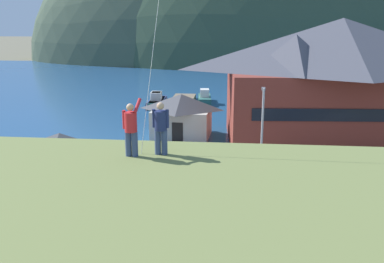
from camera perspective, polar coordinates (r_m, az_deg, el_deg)
The scene contains 19 objects.
ground_plane at distance 22.47m, azimuth 1.20°, elevation -16.25°, with size 600.00×600.00×0.00m, color #66604C.
parking_lot_pad at distance 26.84m, azimuth 2.02°, elevation -10.63°, with size 40.00×20.00×0.10m, color slate.
bay_water at distance 80.03m, azimuth 4.47°, elevation 6.59°, with size 360.00×84.00×0.03m, color navy.
far_hill_west_ridge at distance 130.63m, azimuth 4.60°, elevation 9.84°, with size 123.00×54.11×86.93m, color #42513D.
far_hill_east_peak at distance 134.70m, azimuth 9.18°, elevation 9.85°, with size 111.96×72.26×95.20m, color #334733.
harbor_lodge at distance 42.51m, azimuth 19.65°, elevation 7.04°, with size 22.84×13.38×11.96m.
storage_shed_near_lot at distance 25.87m, azimuth -17.43°, elevation -5.76°, with size 7.31×5.92×5.39m.
storage_shed_waterside at distance 42.58m, azimuth -1.45°, elevation 2.33°, with size 6.55×5.34×4.47m.
wharf_dock at distance 57.06m, azimuth -1.76°, elevation 3.57°, with size 3.20×15.93×0.70m.
moored_boat_wharfside at distance 58.34m, azimuth -4.89°, elevation 4.14°, with size 2.01×6.20×2.16m.
moored_boat_outer_mooring at distance 60.51m, azimuth 1.75°, elevation 4.58°, with size 2.27×5.77×2.16m.
moored_boat_inner_slip at distance 58.03m, azimuth -4.87°, elevation 4.08°, with size 2.16×5.86×2.16m.
parked_car_mid_row_near at distance 28.22m, azimuth 18.55°, elevation -7.87°, with size 4.26×2.16×1.82m.
parked_car_front_row_end at distance 31.81m, azimuth -21.93°, elevation -5.59°, with size 4.26×2.16×1.82m.
parked_car_lone_by_shed at distance 22.73m, azimuth 2.24°, elevation -12.80°, with size 4.35×2.37×1.82m.
parked_car_front_row_red at distance 27.61m, azimuth -2.60°, elevation -7.57°, with size 4.26×2.18×1.82m.
parking_light_pole at distance 30.75m, azimuth 9.67°, elevation 0.53°, with size 0.24×0.78×6.91m.
person_kite_flyer at distance 13.33m, azimuth -8.44°, elevation 0.52°, with size 0.56×0.64×1.86m.
person_companion at distance 13.41m, azimuth -4.34°, elevation 0.66°, with size 0.55×0.40×1.74m.
Camera 1 is at (1.39, -19.16, 11.66)m, focal length 38.60 mm.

